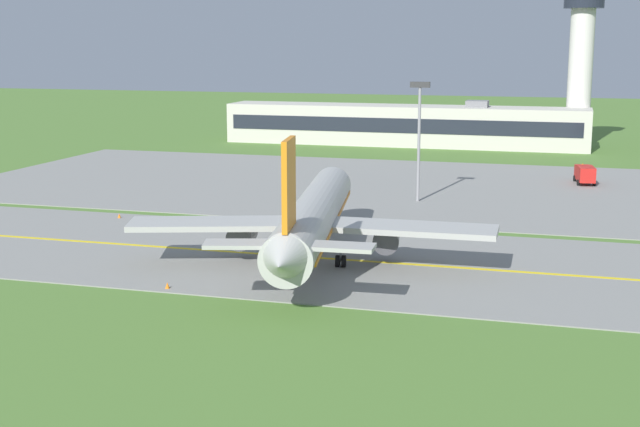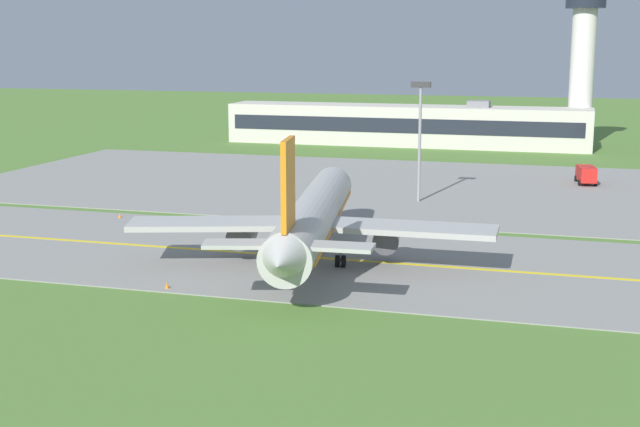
{
  "view_description": "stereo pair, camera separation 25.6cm",
  "coord_description": "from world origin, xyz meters",
  "px_view_note": "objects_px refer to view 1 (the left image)",
  "views": [
    {
      "loc": [
        21.9,
        -74.59,
        19.43
      ],
      "look_at": [
        0.15,
        1.1,
        4.0
      ],
      "focal_mm": 49.33,
      "sensor_mm": 36.0,
      "label": 1
    },
    {
      "loc": [
        22.14,
        -74.52,
        19.43
      ],
      "look_at": [
        0.15,
        1.1,
        4.0
      ],
      "focal_mm": 49.33,
      "sensor_mm": 36.0,
      "label": 2
    }
  ],
  "objects_px": {
    "service_truck_fuel": "(585,173)",
    "control_tower": "(581,49)",
    "airplane_lead": "(313,217)",
    "apron_light_mast": "(419,126)"
  },
  "relations": [
    {
      "from": "apron_light_mast",
      "to": "control_tower",
      "type": "bearing_deg",
      "value": 73.99
    },
    {
      "from": "service_truck_fuel",
      "to": "apron_light_mast",
      "type": "relative_size",
      "value": 0.42
    },
    {
      "from": "service_truck_fuel",
      "to": "apron_light_mast",
      "type": "xyz_separation_m",
      "value": [
        -19.88,
        -19.85,
        7.79
      ]
    },
    {
      "from": "service_truck_fuel",
      "to": "control_tower",
      "type": "bearing_deg",
      "value": 91.41
    },
    {
      "from": "airplane_lead",
      "to": "apron_light_mast",
      "type": "relative_size",
      "value": 2.69
    },
    {
      "from": "service_truck_fuel",
      "to": "airplane_lead",
      "type": "bearing_deg",
      "value": -114.32
    },
    {
      "from": "airplane_lead",
      "to": "service_truck_fuel",
      "type": "height_order",
      "value": "airplane_lead"
    },
    {
      "from": "airplane_lead",
      "to": "service_truck_fuel",
      "type": "distance_m",
      "value": 57.59
    },
    {
      "from": "airplane_lead",
      "to": "apron_light_mast",
      "type": "xyz_separation_m",
      "value": [
        3.81,
        32.58,
        5.19
      ]
    },
    {
      "from": "service_truck_fuel",
      "to": "control_tower",
      "type": "xyz_separation_m",
      "value": [
        -1.12,
        45.55,
        16.57
      ]
    }
  ]
}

